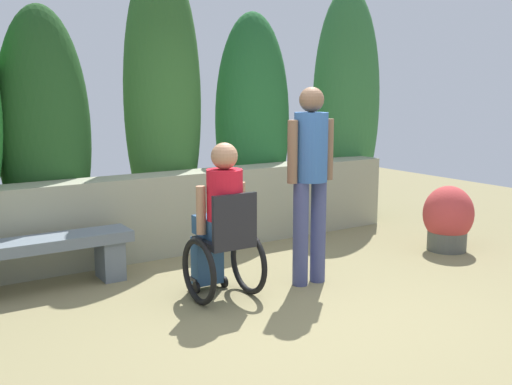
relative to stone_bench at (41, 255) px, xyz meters
The scene contains 7 objects.
ground_plane 2.29m from the stone_bench, 44.50° to the right, with size 13.59×13.59×0.00m, color olive.
stone_retaining_wall 1.70m from the stone_bench, 17.52° to the left, with size 5.46×0.39×0.87m, color gray.
hedge_backdrop 1.99m from the stone_bench, 38.51° to the left, with size 6.38×1.02×3.25m.
stone_bench is the anchor object (origin of this frame).
person_in_wheelchair 1.64m from the stone_bench, 39.34° to the right, with size 0.53×0.66×1.33m.
person_standing_companion 2.48m from the stone_bench, 28.07° to the right, with size 0.49×0.30×1.78m.
flower_pot_purple_near 4.21m from the stone_bench, 14.45° to the right, with size 0.54×0.54×0.72m.
Camera 1 is at (-2.74, -3.66, 1.76)m, focal length 41.62 mm.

